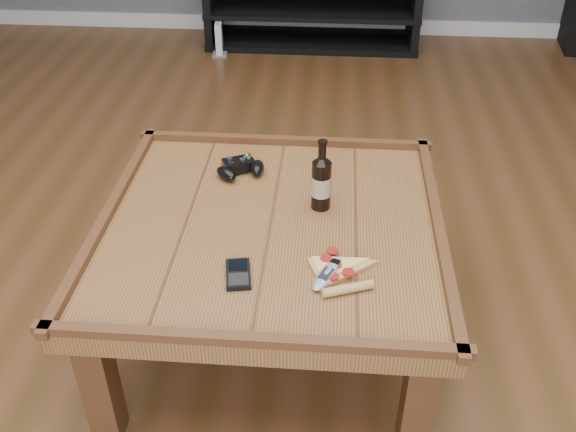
# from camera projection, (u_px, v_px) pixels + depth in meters

# --- Properties ---
(ground) EXTENTS (6.00, 6.00, 0.00)m
(ground) POSITION_uv_depth(u_px,v_px,m) (273.00, 332.00, 2.14)
(ground) COLOR #482E14
(ground) RESTS_ON ground
(baseboard) EXTENTS (5.00, 0.02, 0.10)m
(baseboard) POSITION_uv_depth(u_px,v_px,m) (314.00, 25.00, 4.55)
(baseboard) COLOR silver
(baseboard) RESTS_ON ground
(coffee_table) EXTENTS (1.03, 1.03, 0.48)m
(coffee_table) POSITION_uv_depth(u_px,v_px,m) (271.00, 239.00, 1.91)
(coffee_table) COLOR brown
(coffee_table) RESTS_ON ground
(media_console) EXTENTS (1.40, 0.45, 0.50)m
(media_console) POSITION_uv_depth(u_px,v_px,m) (313.00, 7.00, 4.25)
(media_console) COLOR black
(media_console) RESTS_ON ground
(beer_bottle) EXTENTS (0.06, 0.06, 0.23)m
(beer_bottle) POSITION_uv_depth(u_px,v_px,m) (321.00, 181.00, 1.90)
(beer_bottle) COLOR black
(beer_bottle) RESTS_ON coffee_table
(game_controller) EXTENTS (0.17, 0.15, 0.05)m
(game_controller) POSITION_uv_depth(u_px,v_px,m) (241.00, 168.00, 2.09)
(game_controller) COLOR black
(game_controller) RESTS_ON coffee_table
(pizza_slice) EXTENTS (0.22, 0.28, 0.03)m
(pizza_slice) POSITION_uv_depth(u_px,v_px,m) (337.00, 271.00, 1.69)
(pizza_slice) COLOR tan
(pizza_slice) RESTS_ON coffee_table
(smartphone) EXTENTS (0.08, 0.13, 0.02)m
(smartphone) POSITION_uv_depth(u_px,v_px,m) (238.00, 274.00, 1.68)
(smartphone) COLOR black
(smartphone) RESTS_ON coffee_table
(remote_control) EXTENTS (0.11, 0.16, 0.02)m
(remote_control) POSITION_uv_depth(u_px,v_px,m) (328.00, 273.00, 1.67)
(remote_control) COLOR gray
(remote_control) RESTS_ON coffee_table
(game_console) EXTENTS (0.11, 0.18, 0.21)m
(game_console) POSITION_uv_depth(u_px,v_px,m) (219.00, 40.00, 4.18)
(game_console) COLOR gray
(game_console) RESTS_ON ground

